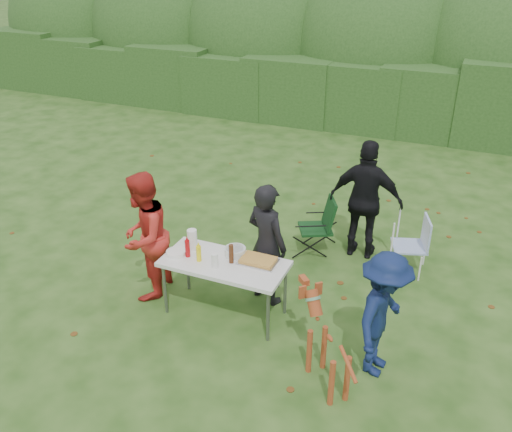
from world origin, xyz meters
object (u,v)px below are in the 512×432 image
at_px(folding_table, 224,266).
at_px(lawn_chair, 409,244).
at_px(mustard_bottle, 199,253).
at_px(ketchup_bottle, 188,248).
at_px(person_black_puffy, 366,200).
at_px(camping_chair, 315,226).
at_px(beer_bottle, 231,254).
at_px(child, 383,315).
at_px(dog, 329,349).
at_px(paper_towel_roll, 192,239).
at_px(person_cook, 267,244).
at_px(person_red_jacket, 144,237).

height_order(folding_table, lawn_chair, lawn_chair).
bearing_deg(mustard_bottle, ketchup_bottle, 168.29).
bearing_deg(mustard_bottle, person_black_puffy, 54.92).
distance_m(camping_chair, mustard_bottle, 2.18).
height_order(mustard_bottle, beer_bottle, beer_bottle).
xyz_separation_m(child, dog, (-0.43, -0.44, -0.25)).
xyz_separation_m(mustard_bottle, paper_towel_roll, (-0.21, 0.22, 0.03)).
bearing_deg(person_cook, beer_bottle, 80.60).
bearing_deg(person_cook, folding_table, 74.36).
bearing_deg(camping_chair, folding_table, 46.40).
distance_m(ketchup_bottle, paper_towel_roll, 0.19).
bearing_deg(person_black_puffy, child, 106.40).
xyz_separation_m(person_red_jacket, ketchup_bottle, (0.65, -0.05, 0.01)).
relative_size(folding_table, ketchup_bottle, 6.82).
xyz_separation_m(dog, beer_bottle, (-1.42, 0.71, 0.39)).
relative_size(dog, ketchup_bottle, 4.51).
relative_size(person_red_jacket, child, 1.17).
bearing_deg(lawn_chair, paper_towel_roll, 18.07).
relative_size(folding_table, mustard_bottle, 7.50).
xyz_separation_m(camping_chair, ketchup_bottle, (-1.01, -1.94, 0.43)).
xyz_separation_m(person_cook, beer_bottle, (-0.26, -0.47, 0.06)).
bearing_deg(person_red_jacket, lawn_chair, 113.55).
relative_size(camping_chair, mustard_bottle, 4.23).
bearing_deg(ketchup_bottle, mustard_bottle, -11.71).
height_order(folding_table, paper_towel_roll, paper_towel_roll).
bearing_deg(ketchup_bottle, person_black_puffy, 51.49).
relative_size(folding_table, camping_chair, 1.77).
distance_m(lawn_chair, paper_towel_roll, 3.01).
bearing_deg(person_cook, mustard_bottle, 62.35).
relative_size(person_red_jacket, ketchup_bottle, 7.65).
distance_m(folding_table, ketchup_bottle, 0.49).
height_order(person_cook, person_red_jacket, person_red_jacket).
relative_size(person_cook, mustard_bottle, 8.04).
distance_m(camping_chair, ketchup_bottle, 2.23).
xyz_separation_m(mustard_bottle, beer_bottle, (0.37, 0.11, 0.02)).
height_order(person_cook, ketchup_bottle, person_cook).
height_order(camping_chair, beer_bottle, beer_bottle).
height_order(dog, lawn_chair, dog).
height_order(camping_chair, lawn_chair, camping_chair).
bearing_deg(child, beer_bottle, 89.14).
xyz_separation_m(person_cook, ketchup_bottle, (-0.81, -0.55, 0.05)).
height_order(child, lawn_chair, child).
distance_m(lawn_chair, ketchup_bottle, 3.09).
bearing_deg(camping_chair, paper_towel_roll, 31.94).
xyz_separation_m(folding_table, beer_bottle, (0.09, 0.02, 0.17)).
bearing_deg(ketchup_bottle, dog, -17.95).
distance_m(child, mustard_bottle, 2.23).
bearing_deg(mustard_bottle, paper_towel_roll, 133.58).
bearing_deg(ketchup_bottle, lawn_chair, 39.63).
bearing_deg(person_red_jacket, paper_towel_roll, 93.28).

